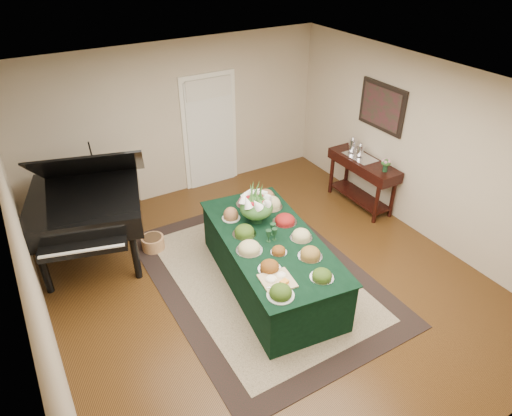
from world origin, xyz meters
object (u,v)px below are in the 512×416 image
buffet_table (271,262)px  mahogany_sideboard (363,170)px  floral_centerpiece (256,204)px  grand_piano (86,204)px

buffet_table → mahogany_sideboard: size_ratio=1.89×
buffet_table → floral_centerpiece: bearing=84.0°
buffet_table → grand_piano: 2.70m
buffet_table → grand_piano: (-1.92, 1.82, 0.54)m
floral_centerpiece → grand_piano: bearing=145.4°
grand_piano → buffet_table: bearing=-43.5°
buffet_table → floral_centerpiece: (0.05, 0.46, 0.66)m
floral_centerpiece → grand_piano: grand_piano is taller
buffet_table → mahogany_sideboard: 2.69m
grand_piano → mahogany_sideboard: bearing=-10.6°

